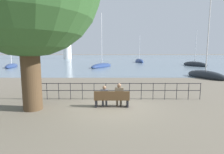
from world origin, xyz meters
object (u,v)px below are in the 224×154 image
(sailboat_1, at_px, (139,61))
(seated_person_right, at_px, (119,94))
(seated_person_left, at_px, (105,95))
(harbor_lighthouse, at_px, (67,32))
(park_bench, at_px, (112,99))
(sailboat_0, at_px, (102,66))
(sailboat_3, at_px, (12,66))
(sailboat_4, at_px, (195,65))
(sailboat_2, at_px, (206,75))

(sailboat_1, bearing_deg, seated_person_right, -104.43)
(seated_person_left, bearing_deg, harbor_lighthouse, 105.47)
(park_bench, height_order, sailboat_0, sailboat_0)
(seated_person_left, height_order, sailboat_3, sailboat_3)
(sailboat_1, bearing_deg, sailboat_4, -61.61)
(sailboat_0, height_order, sailboat_1, sailboat_0)
(sailboat_0, height_order, sailboat_4, sailboat_0)
(seated_person_right, height_order, sailboat_4, sailboat_4)
(sailboat_4, bearing_deg, park_bench, -138.66)
(seated_person_left, relative_size, sailboat_1, 0.13)
(seated_person_right, distance_m, sailboat_3, 34.46)
(sailboat_1, relative_size, harbor_lighthouse, 0.31)
(sailboat_0, bearing_deg, harbor_lighthouse, 133.19)
(seated_person_left, xyz_separation_m, sailboat_2, (11.46, 11.32, -0.32))
(seated_person_right, height_order, sailboat_2, sailboat_2)
(sailboat_2, distance_m, sailboat_4, 21.11)
(sailboat_1, height_order, sailboat_2, sailboat_2)
(sailboat_3, xyz_separation_m, harbor_lighthouse, (-2.32, 55.35, 13.33))
(sailboat_4, bearing_deg, seated_person_right, -138.19)
(sailboat_4, bearing_deg, sailboat_2, -129.18)
(seated_person_left, bearing_deg, park_bench, -11.55)
(sailboat_2, xyz_separation_m, sailboat_3, (-31.96, 15.77, -0.01))
(seated_person_right, xyz_separation_m, sailboat_3, (-21.29, 27.10, -0.40))
(sailboat_2, bearing_deg, sailboat_4, 53.19)
(sailboat_0, distance_m, sailboat_1, 22.32)
(seated_person_left, xyz_separation_m, sailboat_3, (-20.50, 27.09, -0.33))
(sailboat_1, bearing_deg, sailboat_3, -150.63)
(seated_person_right, bearing_deg, sailboat_2, 46.70)
(sailboat_3, bearing_deg, seated_person_right, -69.94)
(sailboat_3, distance_m, sailboat_4, 40.07)
(sailboat_4, bearing_deg, harbor_lighthouse, 112.17)
(sailboat_4, relative_size, harbor_lighthouse, 0.29)
(sailboat_2, bearing_deg, seated_person_right, -148.06)
(sailboat_1, distance_m, sailboat_2, 35.60)
(sailboat_3, relative_size, sailboat_4, 1.47)
(seated_person_left, xyz_separation_m, harbor_lighthouse, (-22.82, 82.44, 12.99))
(sailboat_2, height_order, harbor_lighthouse, harbor_lighthouse)
(park_bench, height_order, sailboat_1, sailboat_1)
(sailboat_3, xyz_separation_m, sailboat_4, (39.89, 3.80, 0.01))
(seated_person_left, height_order, sailboat_0, sailboat_0)
(sailboat_0, xyz_separation_m, sailboat_3, (-18.76, -0.27, 0.02))
(sailboat_0, height_order, harbor_lighthouse, harbor_lighthouse)
(park_bench, bearing_deg, sailboat_0, 94.44)
(seated_person_right, relative_size, harbor_lighthouse, 0.04)
(park_bench, distance_m, sailboat_4, 36.33)
(sailboat_1, bearing_deg, harbor_lighthouse, 127.59)
(seated_person_left, bearing_deg, sailboat_2, 44.65)
(seated_person_left, distance_m, sailboat_4, 36.47)
(park_bench, height_order, sailboat_2, sailboat_2)
(sailboat_0, height_order, sailboat_2, sailboat_0)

